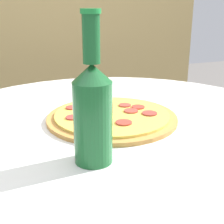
% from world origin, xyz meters
% --- Properties ---
extents(table, '(1.03, 1.03, 0.74)m').
position_xyz_m(table, '(0.00, 0.00, 0.58)').
color(table, silver).
rests_on(table, ground_plane).
extents(fence_panel, '(1.65, 0.04, 1.76)m').
position_xyz_m(fence_panel, '(0.00, 0.93, 0.88)').
color(fence_panel, tan).
rests_on(fence_panel, ground_plane).
extents(pizza, '(0.33, 0.33, 0.02)m').
position_xyz_m(pizza, '(0.01, 0.04, 0.75)').
color(pizza, '#B77F3D').
rests_on(pizza, table).
extents(beer_bottle, '(0.07, 0.07, 0.27)m').
position_xyz_m(beer_bottle, '(-0.10, -0.15, 0.84)').
color(beer_bottle, '#195628').
rests_on(beer_bottle, table).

